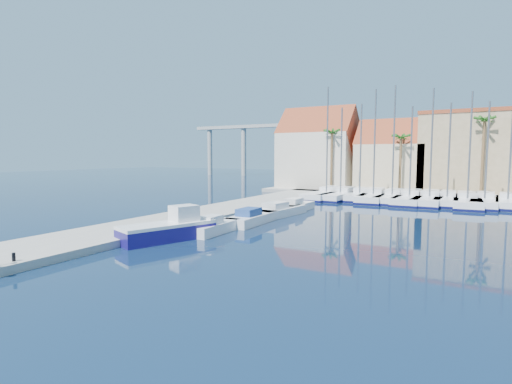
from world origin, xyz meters
The scene contains 27 objects.
ground centered at (0.00, 0.00, 0.00)m, with size 260.00×260.00×0.00m, color black.
quay_west centered at (-9.00, 13.50, 0.25)m, with size 6.00×77.00×0.50m, color gray.
shore_north centered at (10.00, 48.00, 0.25)m, with size 54.00×16.00×0.50m, color gray.
bollard centered at (-6.60, -5.30, 0.72)m, with size 0.18×0.18×0.44m, color black.
fishing_boat centered at (-4.75, 4.37, 0.78)m, with size 4.35×7.05×2.34m.
motorboat_west_0 centered at (-3.49, 7.90, 0.51)m, with size 1.85×5.24×1.40m.
motorboat_west_1 centered at (-3.12, 12.92, 0.51)m, with size 2.21×6.43×1.40m.
motorboat_west_2 centered at (-3.07, 18.09, 0.51)m, with size 2.94×7.19×1.40m.
motorboat_west_3 centered at (-3.02, 22.06, 0.51)m, with size 1.97×5.78×1.40m.
sailboat_0 centered at (-4.15, 35.55, 0.59)m, with size 3.88×11.73×14.89m.
sailboat_1 centered at (-2.19, 35.47, 0.57)m, with size 3.51×10.81×12.09m.
sailboat_2 centered at (0.13, 35.96, 0.60)m, with size 3.10×9.45×12.48m.
sailboat_3 centered at (1.99, 35.63, 0.59)m, with size 3.74×11.43×14.13m.
sailboat_4 centered at (4.38, 35.59, 0.61)m, with size 3.05×10.32×14.42m.
sailboat_5 centered at (6.40, 35.64, 0.56)m, with size 3.22×11.64×11.77m.
sailboat_6 centered at (8.66, 35.92, 0.58)m, with size 3.25×11.73×13.76m.
sailboat_7 centered at (10.53, 36.23, 0.58)m, with size 2.85×9.99×12.01m.
sailboat_8 centered at (12.67, 35.51, 0.57)m, with size 3.59×11.39×13.04m.
sailboat_9 centered at (14.44, 36.41, 0.57)m, with size 3.11×10.65×11.95m.
sailboat_10 centered at (16.70, 36.62, 0.60)m, with size 2.71×9.16×12.54m.
building_0 centered at (-10.00, 47.00, 6.52)m, with size 12.30×9.00×13.50m.
building_1 centered at (2.00, 47.00, 5.30)m, with size 10.30×8.00×11.00m.
building_2 centered at (13.00, 48.00, 6.26)m, with size 14.20×10.20×11.50m.
palm_0 centered at (-6.00, 42.00, 9.08)m, with size 2.60×2.60×10.15m.
palm_1 centered at (4.00, 42.00, 8.14)m, with size 2.60×2.60×9.15m.
palm_2 centered at (14.00, 42.00, 10.02)m, with size 2.60×2.60×11.15m.
viaduct centered at (-39.07, 82.00, 10.25)m, with size 48.00×2.20×14.45m.
Camera 1 is at (14.04, -16.55, 5.91)m, focal length 28.00 mm.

